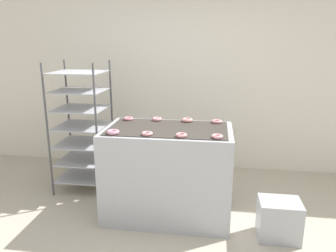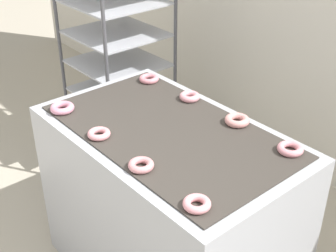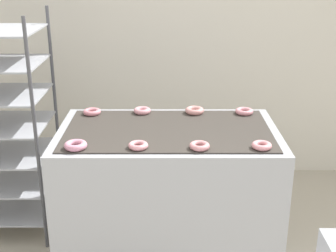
# 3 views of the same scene
# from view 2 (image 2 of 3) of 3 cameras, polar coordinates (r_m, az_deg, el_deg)

# --- Properties ---
(fryer_machine) EXTENTS (1.31, 0.79, 0.97)m
(fryer_machine) POSITION_cam_2_polar(r_m,az_deg,el_deg) (2.50, -0.00, -10.12)
(fryer_machine) COLOR #A8AAB2
(fryer_machine) RESTS_ON ground_plane
(baking_rack_cart) EXTENTS (0.62, 0.59, 1.60)m
(baking_rack_cart) POSITION_cam_2_polar(r_m,az_deg,el_deg) (3.39, -6.14, 7.64)
(baking_rack_cart) COLOR #4C4C51
(baking_rack_cart) RESTS_ON ground_plane
(donut_near_left) EXTENTS (0.12, 0.12, 0.04)m
(donut_near_left) POSITION_cam_2_polar(r_m,az_deg,el_deg) (2.43, -12.77, 2.16)
(donut_near_left) COLOR pink
(donut_near_left) RESTS_ON fryer_machine
(donut_near_midleft) EXTENTS (0.11, 0.11, 0.03)m
(donut_near_midleft) POSITION_cam_2_polar(r_m,az_deg,el_deg) (2.18, -8.41, -0.95)
(donut_near_midleft) COLOR pink
(donut_near_midleft) RESTS_ON fryer_machine
(donut_near_midright) EXTENTS (0.11, 0.11, 0.03)m
(donut_near_midright) POSITION_cam_2_polar(r_m,az_deg,el_deg) (1.94, -3.31, -4.78)
(donut_near_midright) COLOR #D28689
(donut_near_midright) RESTS_ON fryer_machine
(donut_near_right) EXTENTS (0.11, 0.11, 0.03)m
(donut_near_right) POSITION_cam_2_polar(r_m,az_deg,el_deg) (1.75, 3.53, -9.45)
(donut_near_right) COLOR pink
(donut_near_right) RESTS_ON fryer_machine
(donut_far_left) EXTENTS (0.11, 0.11, 0.03)m
(donut_far_left) POSITION_cam_2_polar(r_m,az_deg,el_deg) (2.70, -2.33, 5.79)
(donut_far_left) COLOR #D4808A
(donut_far_left) RESTS_ON fryer_machine
(donut_far_midleft) EXTENTS (0.11, 0.11, 0.03)m
(donut_far_midleft) POSITION_cam_2_polar(r_m,az_deg,el_deg) (2.49, 2.66, 3.61)
(donut_far_midleft) COLOR pink
(donut_far_midleft) RESTS_ON fryer_machine
(donut_far_midright) EXTENTS (0.12, 0.12, 0.04)m
(donut_far_midright) POSITION_cam_2_polar(r_m,az_deg,el_deg) (2.28, 8.42, 0.70)
(donut_far_midright) COLOR #D68E8A
(donut_far_midright) RESTS_ON fryer_machine
(donut_far_right) EXTENTS (0.12, 0.12, 0.03)m
(donut_far_right) POSITION_cam_2_polar(r_m,az_deg,el_deg) (2.11, 14.68, -2.70)
(donut_far_right) COLOR pink
(donut_far_right) RESTS_ON fryer_machine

